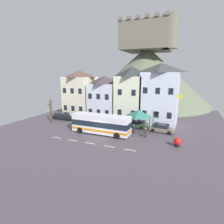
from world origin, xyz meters
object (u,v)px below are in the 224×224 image
object	(u,v)px
bare_tree_00	(51,111)
townhouse_00	(81,93)
parked_car_01	(137,124)
pedestrian_00	(134,128)
harbour_buoy	(178,142)
parked_car_03	(162,128)
townhouse_02	(132,94)
townhouse_03	(160,94)
transit_bus	(101,124)
parked_car_00	(83,118)
townhouse_01	(105,97)
public_bench	(134,124)
hilltop_castle	(146,74)
pedestrian_01	(146,132)
bus_shelter	(139,113)
flagpole	(176,111)
parked_car_02	(63,116)

from	to	relation	value
bare_tree_00	townhouse_00	bearing A→B (deg)	79.29
parked_car_01	pedestrian_00	world-z (taller)	pedestrian_00
harbour_buoy	parked_car_03	bearing A→B (deg)	116.70
townhouse_02	townhouse_03	xyz separation A→B (m)	(5.84, -0.32, 0.29)
parked_car_01	townhouse_02	bearing A→B (deg)	-55.15
transit_bus	parked_car_00	distance (m)	9.08
townhouse_01	townhouse_03	world-z (taller)	townhouse_03
townhouse_00	harbour_buoy	size ratio (longest dim) A/B	7.81
parked_car_00	bare_tree_00	bearing A→B (deg)	-151.65
public_bench	hilltop_castle	bearing A→B (deg)	98.45
townhouse_02	pedestrian_01	world-z (taller)	townhouse_02
townhouse_00	bus_shelter	xyz separation A→B (m)	(15.70, -6.34, -2.21)
pedestrian_01	public_bench	distance (m)	5.89
townhouse_03	flagpole	xyz separation A→B (m)	(3.46, -6.32, -1.95)
hilltop_castle	pedestrian_00	world-z (taller)	hilltop_castle
pedestrian_01	bus_shelter	bearing A→B (deg)	122.37
parked_car_00	parked_car_03	bearing A→B (deg)	-9.73
townhouse_01	bare_tree_00	distance (m)	11.74
public_bench	bare_tree_00	size ratio (longest dim) A/B	0.37
bus_shelter	pedestrian_01	world-z (taller)	bus_shelter
townhouse_02	bare_tree_00	xyz separation A→B (m)	(-14.07, -8.51, -3.13)
transit_bus	parked_car_00	world-z (taller)	transit_bus
townhouse_01	parked_car_01	xyz separation A→B (m)	(8.74, -4.80, -3.93)
parked_car_01	public_bench	size ratio (longest dim) A/B	2.35
townhouse_01	flagpole	size ratio (longest dim) A/B	1.37
townhouse_01	transit_bus	world-z (taller)	townhouse_01
parked_car_02	flagpole	world-z (taller)	flagpole
parked_car_03	pedestrian_01	xyz separation A→B (m)	(-1.97, -3.56, 0.18)
townhouse_01	hilltop_castle	size ratio (longest dim) A/B	0.23
bus_shelter	parked_car_02	distance (m)	17.28
pedestrian_01	flagpole	bearing A→B (deg)	35.62
bare_tree_00	transit_bus	bearing A→B (deg)	-9.99
hilltop_castle	harbour_buoy	distance (m)	37.02
townhouse_00	parked_car_03	bearing A→B (deg)	-16.96
townhouse_00	parked_car_03	distance (m)	21.10
bus_shelter	parked_car_02	xyz separation A→B (m)	(-17.10, 0.98, -2.29)
pedestrian_01	public_bench	xyz separation A→B (m)	(-3.30, 4.86, -0.38)
transit_bus	parked_car_01	size ratio (longest dim) A/B	2.46
townhouse_03	parked_car_03	size ratio (longest dim) A/B	2.73
hilltop_castle	parked_car_03	xyz separation A→B (m)	(9.26, -28.23, -8.89)
flagpole	parked_car_00	bearing A→B (deg)	174.73
townhouse_00	parked_car_00	size ratio (longest dim) A/B	2.22
transit_bus	parked_car_03	xyz separation A→B (m)	(9.17, 4.70, -0.91)
public_bench	bare_tree_00	bearing A→B (deg)	-166.48
hilltop_castle	pedestrian_01	world-z (taller)	hilltop_castle
pedestrian_00	bare_tree_00	xyz separation A→B (m)	(-17.10, -0.04, 1.57)
townhouse_02	bus_shelter	bearing A→B (deg)	-62.65
townhouse_00	pedestrian_00	distance (m)	18.20
townhouse_03	harbour_buoy	bearing A→B (deg)	-69.29
townhouse_03	pedestrian_01	world-z (taller)	townhouse_03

